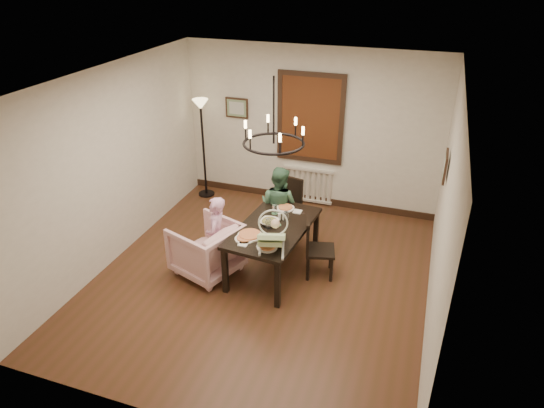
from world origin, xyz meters
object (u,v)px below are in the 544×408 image
Objects in this scene: chair_far at (286,207)px; chair_right at (320,247)px; armchair at (206,249)px; elderly_woman at (217,243)px; drinking_glass at (268,223)px; seated_man at (279,212)px; baby_bouncer at (272,235)px; floor_lamp at (204,150)px; dining_table at (274,231)px.

chair_far reaches higher than chair_right.
elderly_woman is at bearing 123.30° from armchair.
elderly_woman is (-0.57, -1.40, 0.03)m from chair_far.
chair_right is at bearing 16.08° from drinking_glass.
armchair is 0.79× the size of seated_man.
seated_man is 1.38m from baby_bouncer.
drinking_glass is at bearing 95.53° from elderly_woman.
elderly_woman is 0.92× the size of seated_man.
chair_right is 1.07× the size of armchair.
seated_man reaches higher than chair_right.
floor_lamp is at bearing -162.18° from elderly_woman.
floor_lamp is at bearing -19.17° from seated_man.
seated_man is (-0.82, 0.64, 0.08)m from chair_right.
drinking_glass is (0.12, -1.18, 0.36)m from chair_far.
chair_right is 3.24m from floor_lamp.
seated_man is at bearing 37.59° from chair_right.
baby_bouncer is 0.49m from drinking_glass.
baby_bouncer is at bearing 117.61° from seated_man.
seated_man reaches higher than chair_far.
floor_lamp reaches higher than chair_right.
seated_man is at bearing 98.24° from drinking_glass.
chair_far is 1.24m from drinking_glass.
dining_table is 2.79m from floor_lamp.
elderly_woman is (0.15, 0.04, 0.11)m from armchair.
elderly_woman is at bearing -60.51° from floor_lamp.
dining_table is 1.54× the size of seated_man.
dining_table is 0.69m from chair_right.
dining_table is at bearing 86.08° from chair_right.
seated_man is at bearing 108.15° from dining_table.
chair_right is (0.65, 0.12, -0.20)m from dining_table.
baby_bouncer reaches higher than dining_table.
drinking_glass is at bearing 98.32° from baby_bouncer.
seated_man reaches higher than armchair.
chair_far is at bearing 104.08° from dining_table.
chair_far reaches higher than dining_table.
armchair is at bearing 91.95° from chair_right.
armchair is at bearing -102.03° from chair_far.
seated_man is (-0.17, 0.76, -0.12)m from dining_table.
drinking_glass is 0.09× the size of floor_lamp.
drinking_glass is (-0.20, 0.44, -0.10)m from baby_bouncer.
chair_far is at bearing 172.76° from armchair.
chair_right is 0.85× the size of seated_man.
chair_far is (-0.17, 1.10, -0.19)m from dining_table.
elderly_woman is 0.55× the size of floor_lamp.
chair_far is 1.51m from elderly_woman.
seated_man is at bearing 166.22° from armchair.
baby_bouncer is (-0.50, -0.64, 0.46)m from chair_right.
baby_bouncer is at bearing 99.24° from armchair.
chair_far is 0.93× the size of elderly_woman.
dining_table is 1.13m from chair_far.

